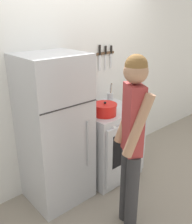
# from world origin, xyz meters

# --- Properties ---
(ground_plane) EXTENTS (14.00, 14.00, 0.00)m
(ground_plane) POSITION_xyz_m (0.00, 0.00, 0.00)
(ground_plane) COLOR gray
(wall_back) EXTENTS (10.00, 0.06, 2.55)m
(wall_back) POSITION_xyz_m (0.00, 0.03, 1.27)
(wall_back) COLOR silver
(wall_back) RESTS_ON ground_plane
(refrigerator) EXTENTS (0.67, 0.63, 1.68)m
(refrigerator) POSITION_xyz_m (-0.45, -0.30, 0.84)
(refrigerator) COLOR #B7BABF
(refrigerator) RESTS_ON ground_plane
(stove_range) EXTENTS (0.74, 0.71, 0.93)m
(stove_range) POSITION_xyz_m (0.30, -0.36, 0.48)
(stove_range) COLOR silver
(stove_range) RESTS_ON ground_plane
(dutch_oven_pot) EXTENTS (0.32, 0.28, 0.16)m
(dutch_oven_pot) POSITION_xyz_m (0.13, -0.47, 1.00)
(dutch_oven_pot) COLOR red
(dutch_oven_pot) RESTS_ON stove_range
(tea_kettle) EXTENTS (0.22, 0.18, 0.23)m
(tea_kettle) POSITION_xyz_m (0.15, -0.20, 1.00)
(tea_kettle) COLOR black
(tea_kettle) RESTS_ON stove_range
(utensil_jar) EXTENTS (0.08, 0.08, 0.26)m
(utensil_jar) POSITION_xyz_m (0.48, -0.19, 1.01)
(utensil_jar) COLOR #B7BABF
(utensil_jar) RESTS_ON stove_range
(person) EXTENTS (0.40, 0.43, 1.74)m
(person) POSITION_xyz_m (-0.17, -1.15, 0.99)
(person) COLOR #2D2D30
(person) RESTS_ON ground_plane
(wall_knife_strip) EXTENTS (0.31, 0.03, 0.34)m
(wall_knife_strip) POSITION_xyz_m (0.55, -0.02, 1.56)
(wall_knife_strip) COLOR brown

